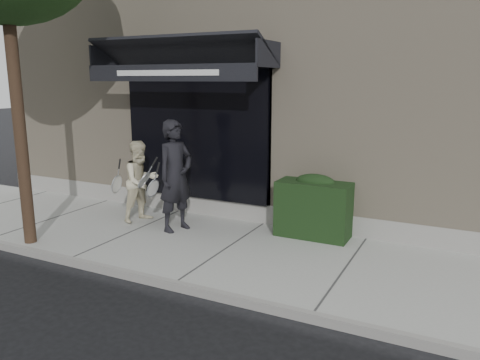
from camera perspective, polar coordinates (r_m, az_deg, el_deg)
The scene contains 7 objects.
ground at distance 8.01m, azimuth -1.52°, elevation -9.01°, with size 80.00×80.00×0.00m, color black.
sidewalk at distance 7.99m, azimuth -1.52°, elevation -8.61°, with size 20.00×3.00×0.12m, color #9B9B96.
curb at distance 6.77m, azimuth -7.87°, elevation -12.62°, with size 20.00×0.10×0.14m, color gray.
building_facade at distance 12.07m, azimuth 9.74°, elevation 11.24°, with size 14.30×8.04×5.64m.
hedge at distance 8.50m, azimuth 9.04°, elevation -3.24°, with size 1.30×0.70×1.14m.
pedestrian_front at distance 8.69m, azimuth -7.86°, elevation 0.49°, with size 0.92×0.95×2.07m.
pedestrian_back at distance 9.44m, azimuth -11.97°, elevation -0.15°, with size 0.82×0.97×1.61m.
Camera 1 is at (3.53, -6.59, 2.89)m, focal length 35.00 mm.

